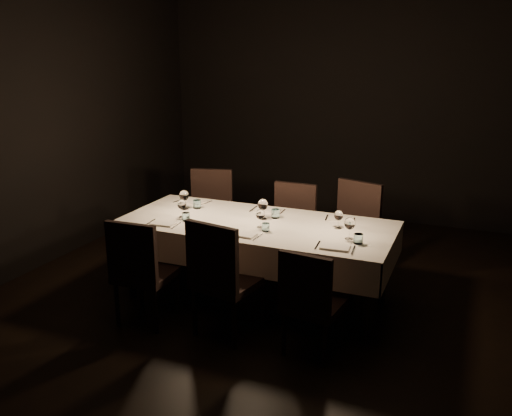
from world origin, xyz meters
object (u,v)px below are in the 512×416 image
at_px(chair_near_left, 140,268).
at_px(chair_far_right, 352,228).
at_px(chair_far_left, 210,210).
at_px(chair_far_center, 291,225).
at_px(dining_table, 256,230).
at_px(chair_near_right, 310,298).
at_px(chair_near_center, 222,274).

distance_m(chair_near_left, chair_far_right, 2.17).
xyz_separation_m(chair_near_left, chair_far_left, (-0.22, 1.70, 0.02)).
bearing_deg(chair_near_left, chair_far_right, -133.83).
xyz_separation_m(chair_far_left, chair_far_right, (1.65, -0.08, 0.01)).
xyz_separation_m(chair_far_center, chair_far_right, (0.63, 0.04, 0.03)).
xyz_separation_m(chair_near_left, chair_far_right, (1.44, 1.62, 0.03)).
distance_m(dining_table, chair_near_left, 1.12).
bearing_deg(chair_near_right, chair_far_center, -59.01).
bearing_deg(chair_near_center, chair_far_left, -49.39).
distance_m(chair_near_center, chair_near_right, 0.75).
height_order(chair_near_center, chair_far_left, chair_near_center).
relative_size(chair_far_center, chair_far_right, 0.93).
relative_size(dining_table, chair_far_left, 2.54).
relative_size(chair_near_right, chair_far_left, 0.88).
relative_size(chair_near_center, chair_far_left, 1.02).
xyz_separation_m(dining_table, chair_far_left, (-0.92, 0.85, -0.14)).
xyz_separation_m(chair_near_center, chair_far_right, (0.71, 1.54, 0.01)).
bearing_deg(chair_far_center, chair_near_left, -115.75).
distance_m(chair_near_left, chair_near_right, 1.48).
bearing_deg(chair_near_right, dining_table, -38.62).
bearing_deg(chair_far_right, chair_far_left, -165.10).
distance_m(dining_table, chair_far_right, 1.07).
relative_size(chair_near_center, chair_far_right, 0.99).
relative_size(chair_near_right, chair_far_right, 0.85).
distance_m(chair_far_left, chair_far_right, 1.65).
bearing_deg(chair_far_left, chair_near_left, -97.92).
bearing_deg(chair_near_left, chair_near_right, -179.93).
bearing_deg(chair_far_right, chair_near_center, -96.94).
height_order(dining_table, chair_far_center, chair_far_center).
bearing_deg(dining_table, chair_near_center, -88.48).
xyz_separation_m(chair_near_right, chair_far_center, (-0.67, 1.52, 0.04)).
xyz_separation_m(chair_far_left, chair_far_center, (1.02, -0.12, -0.02)).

